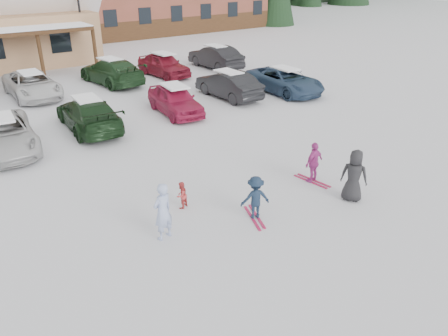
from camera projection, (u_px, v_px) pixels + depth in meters
ground at (235, 211)px, 13.40m from camera, size 160.00×160.00×0.00m
lamp_post at (80, 15)px, 31.56m from camera, size 0.50×0.25×6.01m
adult_skier at (163, 212)px, 11.76m from camera, size 0.70×0.55×1.69m
toddler_red at (181, 195)px, 13.42m from camera, size 0.52×0.47×0.87m
child_navy at (255, 198)px, 12.78m from camera, size 1.00×0.78×1.36m
skis_child_navy at (255, 217)px, 13.06m from camera, size 0.68×1.38×0.03m
child_magenta at (314, 162)px, 14.90m from camera, size 0.89×0.47×1.46m
skis_child_magenta at (312, 181)px, 15.21m from camera, size 0.38×1.41×0.03m
bystander_dark at (354, 176)px, 13.69m from camera, size 0.89×1.00×1.71m
parked_car_2 at (3, 134)px, 17.42m from camera, size 2.76×5.20×1.39m
parked_car_3 at (89, 114)px, 19.63m from camera, size 2.36×5.12×1.45m
parked_car_4 at (175, 100)px, 21.71m from camera, size 2.13×4.33×1.42m
parked_car_5 at (228, 85)px, 24.23m from camera, size 1.66×4.48×1.47m
parked_car_6 at (284, 80)px, 25.23m from camera, size 2.39×5.12×1.42m
parked_car_10 at (32, 85)px, 24.36m from camera, size 2.37×5.08×1.41m
parked_car_11 at (111, 71)px, 26.99m from camera, size 2.78×5.57×1.55m
parked_car_12 at (164, 65)px, 28.85m from camera, size 2.17×4.53×1.49m
parked_car_13 at (215, 57)px, 30.95m from camera, size 1.77×4.81×1.57m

